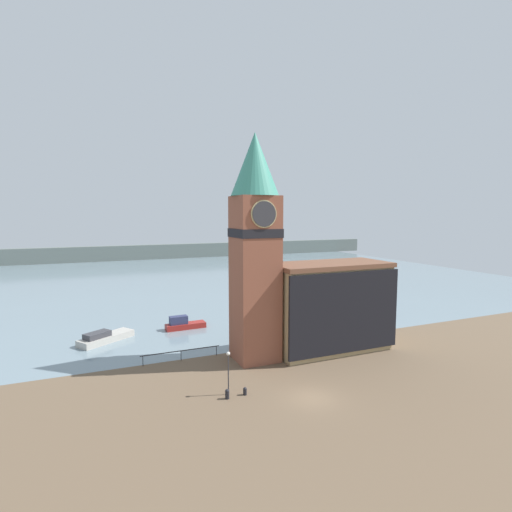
{
  "coord_description": "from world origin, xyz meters",
  "views": [
    {
      "loc": [
        -17.1,
        -27.79,
        15.48
      ],
      "look_at": [
        -1.84,
        7.82,
        11.43
      ],
      "focal_mm": 28.0,
      "sensor_mm": 36.0,
      "label": 1
    }
  ],
  "objects_px": {
    "clock_tower": "(255,242)",
    "boat_near": "(183,324)",
    "boat_far": "(104,338)",
    "mooring_bollard_near": "(245,391)",
    "mooring_bollard_far": "(227,394)",
    "lamp_post": "(228,365)",
    "pier_building": "(330,306)"
  },
  "relations": [
    {
      "from": "pier_building",
      "to": "mooring_bollard_near",
      "type": "relative_size",
      "value": 20.02
    },
    {
      "from": "mooring_bollard_near",
      "to": "boat_near",
      "type": "bearing_deg",
      "value": 90.85
    },
    {
      "from": "clock_tower",
      "to": "lamp_post",
      "type": "xyz_separation_m",
      "value": [
        -5.46,
        -6.95,
        -9.99
      ]
    },
    {
      "from": "lamp_post",
      "to": "pier_building",
      "type": "bearing_deg",
      "value": 23.92
    },
    {
      "from": "clock_tower",
      "to": "mooring_bollard_near",
      "type": "bearing_deg",
      "value": -118.85
    },
    {
      "from": "boat_near",
      "to": "boat_far",
      "type": "distance_m",
      "value": 10.29
    },
    {
      "from": "boat_near",
      "to": "mooring_bollard_near",
      "type": "relative_size",
      "value": 7.94
    },
    {
      "from": "mooring_bollard_near",
      "to": "mooring_bollard_far",
      "type": "distance_m",
      "value": 1.64
    },
    {
      "from": "clock_tower",
      "to": "mooring_bollard_far",
      "type": "bearing_deg",
      "value": -127.2
    },
    {
      "from": "mooring_bollard_near",
      "to": "mooring_bollard_far",
      "type": "height_order",
      "value": "mooring_bollard_far"
    },
    {
      "from": "boat_near",
      "to": "mooring_bollard_far",
      "type": "bearing_deg",
      "value": -95.9
    },
    {
      "from": "pier_building",
      "to": "boat_far",
      "type": "relative_size",
      "value": 1.99
    },
    {
      "from": "lamp_post",
      "to": "mooring_bollard_far",
      "type": "bearing_deg",
      "value": -116.78
    },
    {
      "from": "boat_far",
      "to": "boat_near",
      "type": "bearing_deg",
      "value": -24.03
    },
    {
      "from": "mooring_bollard_near",
      "to": "boat_far",
      "type": "bearing_deg",
      "value": 117.55
    },
    {
      "from": "boat_near",
      "to": "boat_far",
      "type": "relative_size",
      "value": 0.79
    },
    {
      "from": "clock_tower",
      "to": "boat_near",
      "type": "relative_size",
      "value": 4.37
    },
    {
      "from": "clock_tower",
      "to": "boat_near",
      "type": "bearing_deg",
      "value": 107.56
    },
    {
      "from": "boat_near",
      "to": "boat_far",
      "type": "height_order",
      "value": "boat_near"
    },
    {
      "from": "clock_tower",
      "to": "pier_building",
      "type": "xyz_separation_m",
      "value": [
        9.07,
        -0.5,
        -7.61
      ]
    },
    {
      "from": "clock_tower",
      "to": "boat_near",
      "type": "xyz_separation_m",
      "value": [
        -4.51,
        14.25,
        -12.0
      ]
    },
    {
      "from": "clock_tower",
      "to": "lamp_post",
      "type": "distance_m",
      "value": 13.34
    },
    {
      "from": "clock_tower",
      "to": "pier_building",
      "type": "bearing_deg",
      "value": -3.18
    },
    {
      "from": "boat_far",
      "to": "mooring_bollard_far",
      "type": "xyz_separation_m",
      "value": [
        8.81,
        -20.11,
        -0.1
      ]
    },
    {
      "from": "pier_building",
      "to": "mooring_bollard_far",
      "type": "xyz_separation_m",
      "value": [
        -14.9,
        -7.17,
        -4.59
      ]
    },
    {
      "from": "mooring_bollard_far",
      "to": "lamp_post",
      "type": "distance_m",
      "value": 2.36
    },
    {
      "from": "clock_tower",
      "to": "boat_near",
      "type": "height_order",
      "value": "clock_tower"
    },
    {
      "from": "boat_near",
      "to": "mooring_bollard_far",
      "type": "height_order",
      "value": "boat_near"
    },
    {
      "from": "clock_tower",
      "to": "boat_far",
      "type": "bearing_deg",
      "value": 139.64
    },
    {
      "from": "clock_tower",
      "to": "pier_building",
      "type": "relative_size",
      "value": 1.74
    },
    {
      "from": "clock_tower",
      "to": "lamp_post",
      "type": "relative_size",
      "value": 6.27
    },
    {
      "from": "boat_near",
      "to": "lamp_post",
      "type": "distance_m",
      "value": 21.31
    }
  ]
}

